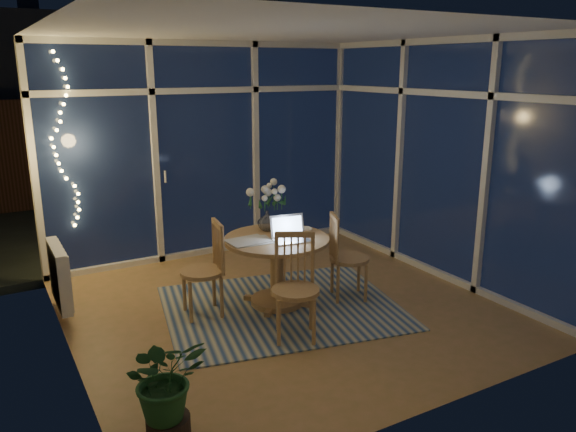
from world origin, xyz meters
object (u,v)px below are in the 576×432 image
object	(u,v)px
potted_plant	(166,386)
flower_vase	(267,220)
chair_left	(202,269)
chair_front	(296,288)
dining_table	(277,272)
laptop	(292,228)
chair_right	(349,257)

from	to	relation	value
potted_plant	flower_vase	bearing A→B (deg)	47.29
chair_left	chair_front	size ratio (longest dim) A/B	0.99
dining_table	chair_front	xyz separation A→B (m)	(-0.20, -0.72, 0.12)
chair_front	laptop	world-z (taller)	laptop
chair_left	flower_vase	bearing A→B (deg)	108.67
chair_left	laptop	world-z (taller)	laptop
chair_front	potted_plant	size ratio (longest dim) A/B	1.23
chair_left	potted_plant	distance (m)	1.85
chair_front	laptop	bearing A→B (deg)	90.55
laptop	flower_vase	bearing A→B (deg)	103.24
flower_vase	potted_plant	size ratio (longest dim) A/B	0.28
dining_table	chair_left	bearing A→B (deg)	170.08
dining_table	chair_front	distance (m)	0.75
chair_left	chair_front	xyz separation A→B (m)	(0.53, -0.84, 0.01)
chair_right	laptop	distance (m)	0.74
dining_table	flower_vase	distance (m)	0.53
flower_vase	chair_left	bearing A→B (deg)	-169.40
laptop	chair_right	bearing A→B (deg)	3.66
chair_left	potted_plant	bearing A→B (deg)	-19.96
dining_table	potted_plant	size ratio (longest dim) A/B	1.35
laptop	potted_plant	bearing A→B (deg)	-132.47
chair_right	flower_vase	xyz separation A→B (m)	(-0.67, 0.50, 0.35)
dining_table	flower_vase	bearing A→B (deg)	81.71
laptop	chair_left	bearing A→B (deg)	168.84
chair_right	potted_plant	size ratio (longest dim) A/B	1.19
chair_right	laptop	bearing A→B (deg)	107.05
flower_vase	potted_plant	xyz separation A→B (m)	(-1.64, -1.78, -0.42)
dining_table	chair_left	world-z (taller)	chair_left
chair_right	potted_plant	distance (m)	2.64
dining_table	chair_right	distance (m)	0.75
dining_table	chair_right	world-z (taller)	chair_right
chair_left	chair_right	world-z (taller)	chair_left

